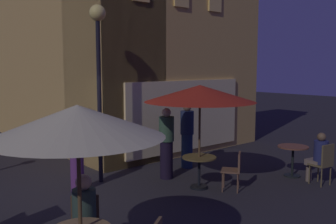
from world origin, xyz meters
TOP-DOWN VIEW (x-y plane):
  - ground_plane at (0.00, 0.00)m, footprint 60.00×60.00m
  - cafe_building at (3.38, 3.78)m, footprint 6.37×8.84m
  - street_lamp_near_corner at (1.00, 0.27)m, footprint 0.37×0.37m
  - cafe_table_1 at (2.41, -1.59)m, footprint 0.76×0.76m
  - cafe_table_2 at (4.83, -2.46)m, footprint 0.75×0.75m
  - patio_umbrella_0 at (-1.47, -3.35)m, footprint 2.09×2.09m
  - patio_umbrella_1 at (2.41, -1.59)m, footprint 2.45×2.45m
  - cafe_chair_2 at (-1.04, -2.66)m, footprint 0.56×0.56m
  - cafe_chair_3 at (2.86, -2.23)m, footprint 0.56×0.56m
  - cafe_chair_4 at (4.70, -3.33)m, footprint 0.46×0.46m
  - patron_seated_0 at (-1.11, -2.78)m, footprint 0.48×0.53m
  - patron_seated_1 at (4.72, -3.18)m, footprint 0.37×0.53m
  - patron_standing_2 at (0.25, 0.02)m, footprint 0.34×0.34m
  - patron_standing_3 at (3.43, -0.13)m, footprint 0.36×0.36m
  - patron_standing_4 at (2.36, -0.53)m, footprint 0.37×0.37m

SIDE VIEW (x-z plane):
  - ground_plane at x=0.00m, z-range 0.00..0.00m
  - cafe_chair_3 at x=2.86m, z-range 0.09..0.95m
  - cafe_chair_2 at x=-1.04m, z-range 0.09..0.96m
  - cafe_table_1 at x=2.41m, z-range 0.18..0.90m
  - cafe_table_2 at x=4.83m, z-range 0.18..0.94m
  - cafe_chair_4 at x=4.70m, z-range 0.09..1.06m
  - patron_seated_1 at x=4.72m, z-range 0.08..1.29m
  - patron_seated_0 at x=-1.11m, z-range 0.09..1.31m
  - patron_standing_4 at x=2.36m, z-range 0.00..1.73m
  - patron_standing_3 at x=3.43m, z-range 0.00..1.74m
  - patron_standing_2 at x=0.25m, z-range 0.01..1.75m
  - patio_umbrella_0 at x=-1.47m, z-range 0.93..3.22m
  - patio_umbrella_1 at x=2.41m, z-range 0.97..3.29m
  - street_lamp_near_corner at x=1.00m, z-range 1.01..5.12m
  - cafe_building at x=3.38m, z-range 0.00..7.17m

